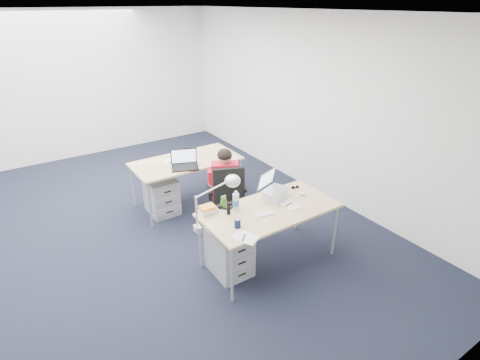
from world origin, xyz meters
name	(u,v)px	position (x,y,z in m)	size (l,w,h in m)	color
floor	(137,236)	(0.00, 0.00, 0.00)	(7.00, 7.00, 0.00)	black
room	(120,114)	(0.00, 0.00, 1.71)	(6.02, 7.02, 2.80)	silver
desk_near	(270,212)	(1.17, -1.41, 0.68)	(1.60, 0.80, 0.73)	tan
desk_far	(186,163)	(1.01, 0.45, 0.68)	(1.60, 0.80, 0.73)	tan
office_chair	(227,210)	(1.13, -0.51, 0.28)	(0.82, 0.82, 1.00)	black
seated_person	(225,185)	(1.20, -0.36, 0.59)	(0.56, 0.70, 1.17)	red
drawer_pedestal_near	(229,252)	(0.66, -1.32, 0.28)	(0.40, 0.50, 0.55)	#ADB1B3
drawer_pedestal_far	(161,195)	(0.56, 0.42, 0.28)	(0.40, 0.50, 0.55)	#ADB1B3
silver_laptop	(275,187)	(1.37, -1.26, 0.90)	(0.32, 0.25, 0.34)	silver
wireless_keyboard	(264,214)	(1.04, -1.47, 0.74)	(0.24, 0.10, 0.01)	white
computer_mouse	(302,194)	(1.71, -1.35, 0.75)	(0.06, 0.10, 0.03)	white
headphones	(227,205)	(0.78, -1.08, 0.75)	(0.23, 0.18, 0.04)	black
can_koozie	(238,223)	(0.64, -1.53, 0.79)	(0.07, 0.07, 0.11)	#121838
water_bottle	(236,201)	(0.83, -1.21, 0.85)	(0.07, 0.07, 0.24)	silver
bear_figurine	(224,202)	(0.74, -1.09, 0.81)	(0.09, 0.06, 0.16)	#29681B
book_stack	(208,210)	(0.53, -1.09, 0.77)	(0.19, 0.14, 0.09)	silver
cordless_phone	(228,209)	(0.71, -1.25, 0.80)	(0.04, 0.02, 0.15)	black
papers_left	(245,238)	(0.60, -1.74, 0.73)	(0.18, 0.26, 0.01)	#FFE493
papers_right	(289,205)	(1.42, -1.47, 0.73)	(0.19, 0.27, 0.01)	#FFE493
sunglasses	(295,187)	(1.76, -1.17, 0.74)	(0.11, 0.05, 0.03)	black
desk_lamp	(211,204)	(0.42, -1.37, 1.01)	(0.49, 0.18, 0.56)	silver
dark_laptop	(184,159)	(0.87, 0.20, 0.87)	(0.38, 0.37, 0.27)	black
far_cup	(219,151)	(1.57, 0.42, 0.78)	(0.06, 0.06, 0.09)	white
far_papers	(173,162)	(0.81, 0.48, 0.73)	(0.21, 0.30, 0.01)	white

